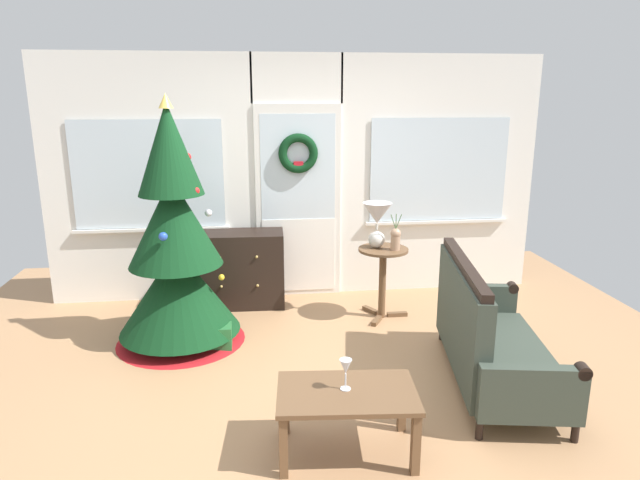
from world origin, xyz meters
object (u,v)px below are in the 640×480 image
Objects in this scene: flower_vase at (396,238)px; coffee_table at (347,400)px; wine_glass at (346,368)px; gift_box at (220,337)px; settee_sofa at (486,336)px; dresser_cabinet at (240,269)px; christmas_tree at (176,255)px; table_lamp at (377,219)px; side_table at (383,269)px.

flower_vase reaches higher than coffee_table.
gift_box is at bearing 118.35° from wine_glass.
coffee_table is at bearing -148.09° from settee_sofa.
flower_vase reaches higher than dresser_cabinet.
gift_box is (-1.65, -0.45, -0.72)m from flower_vase.
settee_sofa is at bearing -23.56° from christmas_tree.
christmas_tree reaches higher than table_lamp.
settee_sofa is at bearing 31.04° from wine_glass.
settee_sofa is at bearing -68.89° from table_lamp.
gift_box is (-0.17, -1.03, -0.29)m from dresser_cabinet.
table_lamp is (1.32, -0.48, 0.60)m from dresser_cabinet.
side_table is 0.34m from flower_vase.
coffee_table is 0.21m from wine_glass.
table_lamp is (1.85, 0.35, 0.20)m from christmas_tree.
settee_sofa is 1.40m from coffee_table.
gift_box is at bearing -164.70° from flower_vase.
settee_sofa is 1.94× the size of coffee_table.
flower_vase is (1.48, -0.58, 0.43)m from dresser_cabinet.
settee_sofa is (2.38, -1.04, -0.42)m from christmas_tree.
coffee_table is 1.81m from gift_box.
side_table is 2.02× the size of flower_vase.
christmas_tree is 11.03× the size of wine_glass.
christmas_tree reaches higher than gift_box.
christmas_tree reaches higher than side_table.
flower_vase is 1.86m from gift_box.
christmas_tree is 1.06m from dresser_cabinet.
dresser_cabinet is 2.61× the size of flower_vase.
christmas_tree is 2.19m from coffee_table.
settee_sofa is 1.62m from table_lamp.
table_lamp is 0.25m from flower_vase.
settee_sofa is at bearing -70.54° from side_table.
flower_vase is at bearing 68.35° from coffee_table.
table_lamp is at bearing 10.86° from christmas_tree.
gift_box is (-2.03, 0.84, -0.27)m from settee_sofa.
wine_glass is at bearing -148.96° from settee_sofa.
settee_sofa is 4.89× the size of flower_vase.
side_table is 0.80× the size of coffee_table.
dresser_cabinet is at bearing 80.67° from gift_box.
side_table is at bearing -20.42° from dresser_cabinet.
flower_vase is 0.40× the size of coffee_table.
side_table is 1.60× the size of table_lamp.
coffee_table is at bearing -111.65° from flower_vase.
wine_glass is (-0.71, -2.07, 0.06)m from side_table.
table_lamp reaches higher than flower_vase.
side_table is 2.21m from coffee_table.
christmas_tree is at bearing 124.20° from wine_glass.
gift_box is at bearing 118.22° from coffee_table.
side_table is 2.19m from wine_glass.
christmas_tree is 4.89× the size of table_lamp.
christmas_tree is at bearing 150.67° from gift_box.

